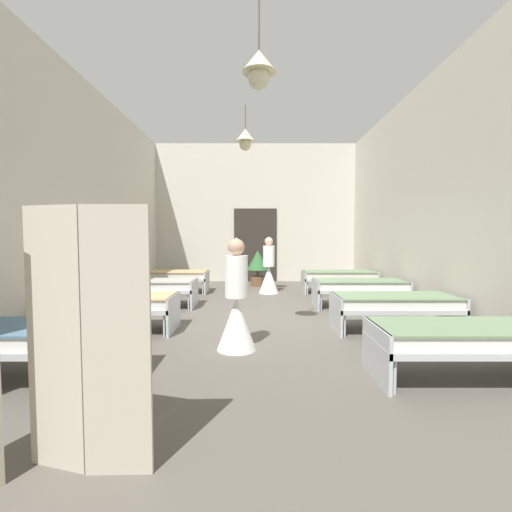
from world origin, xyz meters
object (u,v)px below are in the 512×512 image
at_px(bed_right_row_2, 361,286).
at_px(privacy_screen, 53,341).
at_px(bed_right_row_0, 467,338).
at_px(bed_left_row_1, 116,303).
at_px(nurse_near_aisle, 270,273).
at_px(nurse_mid_aisle, 238,310).
at_px(bed_left_row_0, 44,338).
at_px(potted_plant, 259,264).
at_px(bed_right_row_1, 396,304).
at_px(bed_right_row_3, 340,276).
at_px(bed_left_row_2, 152,286).
at_px(bed_left_row_3, 173,276).

relative_size(bed_right_row_2, privacy_screen, 1.12).
xyz_separation_m(bed_right_row_0, bed_left_row_1, (-4.42, 1.90, 0.00)).
bearing_deg(nurse_near_aisle, nurse_mid_aisle, -30.06).
xyz_separation_m(bed_left_row_0, bed_right_row_2, (4.42, 3.80, 0.00)).
distance_m(bed_left_row_0, privacy_screen, 1.79).
bearing_deg(bed_right_row_0, bed_left_row_1, 156.76).
relative_size(bed_right_row_0, nurse_mid_aisle, 1.28).
xyz_separation_m(potted_plant, privacy_screen, (-1.34, -8.44, 0.18)).
xyz_separation_m(bed_right_row_0, nurse_near_aisle, (-1.85, 5.61, 0.09)).
bearing_deg(bed_left_row_0, privacy_screen, -57.06).
distance_m(bed_right_row_1, bed_right_row_2, 1.90).
bearing_deg(bed_left_row_0, bed_right_row_1, 23.24).
bearing_deg(privacy_screen, bed_left_row_0, 138.75).
bearing_deg(privacy_screen, bed_right_row_3, 79.95).
bearing_deg(potted_plant, bed_right_row_2, -56.06).
height_order(bed_left_row_1, bed_right_row_1, same).
xyz_separation_m(bed_left_row_1, bed_left_row_2, (0.00, 1.90, 0.00)).
bearing_deg(bed_right_row_1, bed_left_row_3, 139.34).
xyz_separation_m(bed_right_row_0, nurse_mid_aisle, (-2.45, 0.97, 0.09)).
bearing_deg(potted_plant, bed_right_row_1, -67.17).
relative_size(bed_left_row_0, bed_right_row_3, 1.00).
bearing_deg(bed_right_row_2, bed_left_row_1, -156.76).
bearing_deg(bed_right_row_0, bed_left_row_0, 180.00).
bearing_deg(bed_left_row_2, bed_left_row_0, -90.00).
bearing_deg(bed_right_row_3, bed_left_row_1, -139.34).
bearing_deg(nurse_mid_aisle, bed_right_row_3, 77.40).
bearing_deg(bed_left_row_0, bed_left_row_2, 90.00).
bearing_deg(nurse_mid_aisle, nurse_near_aisle, 97.49).
bearing_deg(potted_plant, nurse_mid_aisle, -92.97).
distance_m(bed_right_row_0, bed_left_row_2, 5.83).
bearing_deg(nurse_mid_aisle, bed_left_row_2, 139.75).
xyz_separation_m(bed_right_row_1, bed_right_row_2, (0.00, 1.90, 0.00)).
xyz_separation_m(nurse_near_aisle, potted_plant, (-0.28, 1.36, 0.14)).
xyz_separation_m(bed_right_row_2, nurse_near_aisle, (-1.85, 1.81, 0.09)).
distance_m(bed_left_row_1, bed_right_row_2, 4.81).
bearing_deg(nurse_mid_aisle, privacy_screen, -98.03).
xyz_separation_m(bed_right_row_2, privacy_screen, (-3.47, -5.27, 0.41)).
height_order(bed_right_row_1, bed_right_row_3, same).
bearing_deg(bed_left_row_3, nurse_near_aisle, -2.00).
bearing_deg(bed_left_row_3, bed_left_row_1, -90.00).
height_order(bed_left_row_1, bed_right_row_3, same).
xyz_separation_m(bed_left_row_1, bed_right_row_3, (4.42, 3.80, 0.00)).
xyz_separation_m(bed_right_row_0, bed_right_row_1, (0.00, 1.90, 0.00)).
xyz_separation_m(bed_left_row_0, bed_left_row_1, (0.00, 1.90, 0.00)).
relative_size(bed_left_row_3, privacy_screen, 1.12).
height_order(bed_left_row_2, nurse_near_aisle, nurse_near_aisle).
bearing_deg(bed_left_row_1, bed_right_row_2, 23.24).
xyz_separation_m(bed_left_row_2, bed_right_row_3, (4.42, 1.90, 0.00)).
relative_size(bed_left_row_0, nurse_mid_aisle, 1.28).
bearing_deg(nurse_near_aisle, bed_left_row_1, -57.48).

